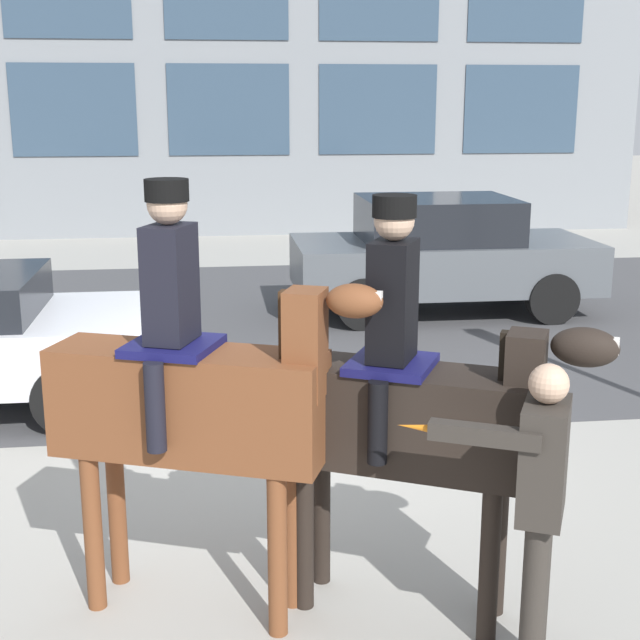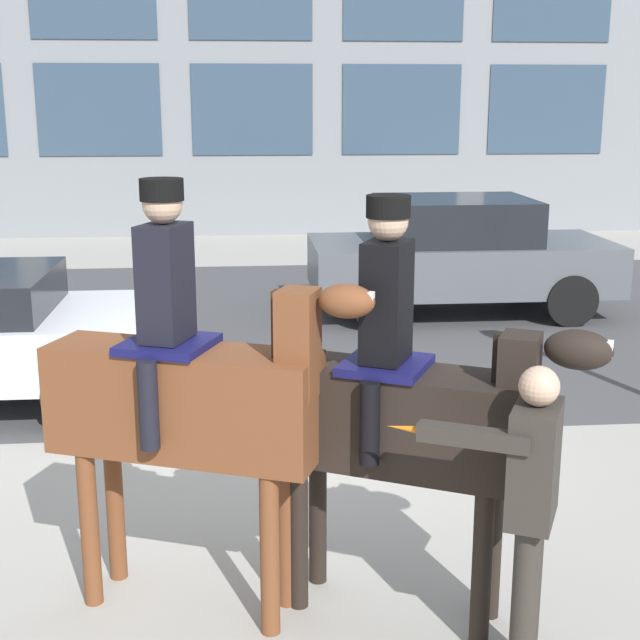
% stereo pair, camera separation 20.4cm
% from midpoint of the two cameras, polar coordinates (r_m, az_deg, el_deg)
% --- Properties ---
extents(ground_plane, '(80.00, 80.00, 0.00)m').
position_cam_midpoint_polar(ground_plane, '(7.67, -1.77, -8.74)').
color(ground_plane, '#9E9B93').
extents(road_surface, '(18.64, 8.50, 0.01)m').
position_cam_midpoint_polar(road_surface, '(12.18, -3.08, -0.12)').
color(road_surface, '#444447').
rests_on(road_surface, ground_plane).
extents(mounted_horse_lead, '(1.88, 0.98, 2.54)m').
position_cam_midpoint_polar(mounted_horse_lead, '(5.10, -7.29, -4.59)').
color(mounted_horse_lead, brown).
rests_on(mounted_horse_lead, ground_plane).
extents(mounted_horse_companion, '(1.83, 1.12, 2.46)m').
position_cam_midpoint_polar(mounted_horse_companion, '(5.03, 6.54, -5.65)').
color(mounted_horse_companion, black).
rests_on(mounted_horse_companion, ground_plane).
extents(pedestrian_bystander, '(0.92, 0.46, 1.70)m').
position_cam_midpoint_polar(pedestrian_bystander, '(4.69, 14.47, -11.09)').
color(pedestrian_bystander, '#332D28').
rests_on(pedestrian_bystander, ground_plane).
extents(street_car_far_lane, '(4.19, 2.00, 1.63)m').
position_cam_midpoint_polar(street_car_far_lane, '(12.73, 9.33, 4.17)').
color(street_car_far_lane, '#51565B').
rests_on(street_car_far_lane, ground_plane).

